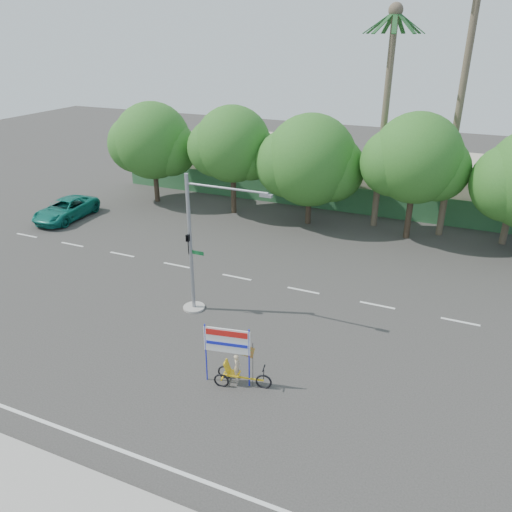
% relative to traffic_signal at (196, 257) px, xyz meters
% --- Properties ---
extents(ground, '(120.00, 120.00, 0.00)m').
position_rel_traffic_signal_xyz_m(ground, '(2.20, -3.98, -2.92)').
color(ground, '#33302D').
rests_on(ground, ground).
extents(sidewalk_near, '(50.00, 2.40, 0.12)m').
position_rel_traffic_signal_xyz_m(sidewalk_near, '(2.20, -11.48, -2.86)').
color(sidewalk_near, gray).
rests_on(sidewalk_near, ground).
extents(fence, '(38.00, 0.08, 2.00)m').
position_rel_traffic_signal_xyz_m(fence, '(2.20, 17.52, -1.92)').
color(fence, '#336B3D').
rests_on(fence, ground).
extents(building_left, '(12.00, 8.00, 4.00)m').
position_rel_traffic_signal_xyz_m(building_left, '(-7.80, 22.02, -0.92)').
color(building_left, '#C1B59A').
rests_on(building_left, ground).
extents(building_right, '(14.00, 8.00, 3.60)m').
position_rel_traffic_signal_xyz_m(building_right, '(10.20, 22.02, -1.12)').
color(building_right, '#C1B59A').
rests_on(building_right, ground).
extents(tree_far_left, '(7.14, 6.00, 7.96)m').
position_rel_traffic_signal_xyz_m(tree_far_left, '(-11.85, 14.02, 1.84)').
color(tree_far_left, '#473828').
rests_on(tree_far_left, ground).
extents(tree_left, '(6.66, 5.60, 8.07)m').
position_rel_traffic_signal_xyz_m(tree_left, '(-4.85, 14.02, 2.14)').
color(tree_left, '#473828').
rests_on(tree_left, ground).
extents(tree_center, '(7.62, 6.40, 7.85)m').
position_rel_traffic_signal_xyz_m(tree_center, '(1.14, 14.02, 1.55)').
color(tree_center, '#473828').
rests_on(tree_center, ground).
extents(tree_right, '(6.90, 5.80, 8.36)m').
position_rel_traffic_signal_xyz_m(tree_right, '(8.15, 14.02, 2.32)').
color(tree_right, '#473828').
rests_on(tree_right, ground).
extents(palm_tall, '(3.73, 3.79, 17.45)m').
position_rel_traffic_signal_xyz_m(palm_tall, '(10.20, 15.52, 7.55)').
color(palm_tall, '#70604C').
rests_on(palm_tall, ground).
extents(palm_short, '(3.73, 3.79, 14.45)m').
position_rel_traffic_signal_xyz_m(palm_short, '(5.70, 15.52, 5.94)').
color(palm_short, '#70604C').
rests_on(palm_short, ground).
extents(traffic_signal, '(4.72, 1.10, 7.00)m').
position_rel_traffic_signal_xyz_m(traffic_signal, '(0.00, 0.00, 0.00)').
color(traffic_signal, gray).
rests_on(traffic_signal, ground).
extents(trike_billboard, '(2.67, 0.88, 2.66)m').
position_rel_traffic_signal_xyz_m(trike_billboard, '(4.14, -4.51, -1.85)').
color(trike_billboard, black).
rests_on(trike_billboard, ground).
extents(pickup_truck, '(2.77, 5.55, 1.51)m').
position_rel_traffic_signal_xyz_m(pickup_truck, '(-15.62, 7.72, -2.16)').
color(pickup_truck, '#0F6F5E').
rests_on(pickup_truck, ground).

